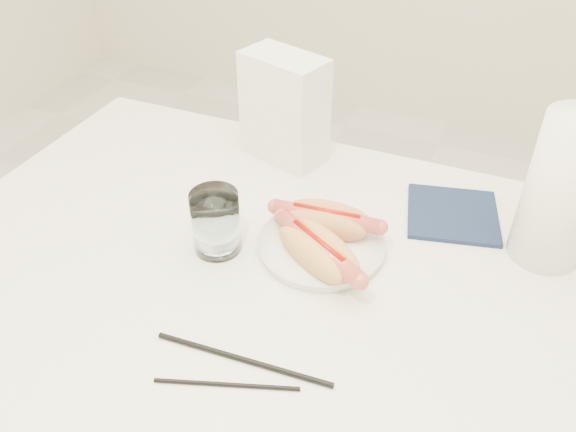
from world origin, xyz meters
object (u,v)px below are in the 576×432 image
at_px(table, 285,298).
at_px(paper_towel_roll, 563,191).
at_px(plate, 321,247).
at_px(napkin_box, 284,108).
at_px(hotdog_left, 326,220).
at_px(water_glass, 216,222).
at_px(hotdog_right, 318,251).

relative_size(table, paper_towel_roll, 4.87).
relative_size(table, plate, 6.07).
xyz_separation_m(table, plate, (0.03, 0.07, 0.07)).
bearing_deg(table, napkin_box, 113.24).
relative_size(hotdog_left, paper_towel_roll, 0.72).
relative_size(table, water_glass, 11.26).
distance_m(water_glass, napkin_box, 0.31).
xyz_separation_m(water_glass, napkin_box, (-0.01, 0.30, 0.05)).
distance_m(table, hotdog_right, 0.11).
height_order(hotdog_left, napkin_box, napkin_box).
distance_m(napkin_box, paper_towel_roll, 0.51).
xyz_separation_m(plate, hotdog_left, (-0.00, 0.03, 0.03)).
bearing_deg(napkin_box, hotdog_left, -34.40).
bearing_deg(hotdog_left, plate, -87.57).
height_order(table, napkin_box, napkin_box).
distance_m(table, plate, 0.10).
relative_size(hotdog_left, napkin_box, 0.84).
height_order(plate, water_glass, water_glass).
bearing_deg(hotdog_left, paper_towel_roll, 12.18).
bearing_deg(hotdog_right, water_glass, -145.53).
bearing_deg(plate, napkin_box, 124.63).
height_order(plate, napkin_box, napkin_box).
bearing_deg(paper_towel_roll, hotdog_right, -151.03).
bearing_deg(plate, hotdog_left, 97.01).
bearing_deg(plate, paper_towel_roll, 21.64).
bearing_deg(paper_towel_roll, table, -151.53).
xyz_separation_m(table, napkin_box, (-0.13, 0.31, 0.17)).
bearing_deg(table, paper_towel_roll, 28.47).
height_order(plate, hotdog_left, hotdog_left).
height_order(water_glass, paper_towel_roll, paper_towel_roll).
bearing_deg(hotdog_left, table, -112.27).
distance_m(table, napkin_box, 0.38).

